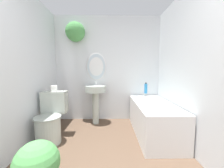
# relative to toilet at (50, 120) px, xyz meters

# --- Properties ---
(wall_back) EXTENTS (2.52, 0.42, 2.40)m
(wall_back) POSITION_rel_toilet_xyz_m (0.80, 1.00, 0.99)
(wall_back) COLOR silver
(wall_back) RESTS_ON ground_plane
(wall_left) EXTENTS (0.06, 2.90, 2.40)m
(wall_left) POSITION_rel_toilet_xyz_m (-0.30, -0.39, 0.85)
(wall_left) COLOR silver
(wall_left) RESTS_ON ground_plane
(wall_right) EXTENTS (0.06, 2.90, 2.40)m
(wall_right) POSITION_rel_toilet_xyz_m (2.16, -0.39, 0.85)
(wall_right) COLOR silver
(wall_right) RESTS_ON ground_plane
(toilet) EXTENTS (0.42, 0.60, 0.80)m
(toilet) POSITION_rel_toilet_xyz_m (0.00, 0.00, 0.00)
(toilet) COLOR #B2BCB2
(toilet) RESTS_ON ground_plane
(pedestal_sink) EXTENTS (0.44, 0.44, 0.93)m
(pedestal_sink) POSITION_rel_toilet_xyz_m (0.67, 0.74, 0.26)
(pedestal_sink) COLOR #B2BCB2
(pedestal_sink) RESTS_ON ground_plane
(bathtub) EXTENTS (0.65, 1.45, 0.66)m
(bathtub) POSITION_rel_toilet_xyz_m (1.78, 0.22, -0.05)
(bathtub) COLOR silver
(bathtub) RESTS_ON ground_plane
(shampoo_bottle) EXTENTS (0.07, 0.07, 0.24)m
(shampoo_bottle) POSITION_rel_toilet_xyz_m (1.79, 0.81, 0.42)
(shampoo_bottle) COLOR #2D84C6
(shampoo_bottle) RESTS_ON bathtub
(potted_plant) EXTENTS (0.40, 0.40, 0.54)m
(potted_plant) POSITION_rel_toilet_xyz_m (0.33, -1.05, -0.04)
(potted_plant) COLOR silver
(potted_plant) RESTS_ON ground_plane
(toilet_paper_roll) EXTENTS (0.11, 0.11, 0.10)m
(toilet_paper_roll) POSITION_rel_toilet_xyz_m (0.00, 0.19, 0.50)
(toilet_paper_roll) COLOR white
(toilet_paper_roll) RESTS_ON toilet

